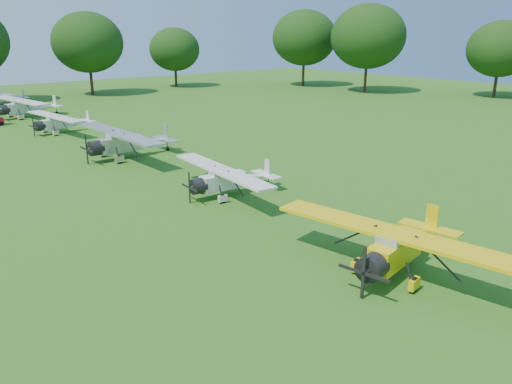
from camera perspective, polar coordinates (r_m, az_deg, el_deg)
ground at (r=27.46m, az=-1.03°, el=-2.02°), size 160.00×160.00×0.00m
tree_belt at (r=28.33m, az=4.51°, el=15.17°), size 137.36×130.27×14.52m
aircraft_2 at (r=21.02m, az=16.19°, el=-5.65°), size 6.63×10.50×2.06m
aircraft_3 at (r=29.63m, az=-3.07°, el=1.64°), size 5.85×9.32×1.83m
aircraft_4 at (r=39.84m, az=-14.50°, el=5.68°), size 7.14×11.34×2.24m
aircraft_5 at (r=51.97m, az=-21.39°, el=7.52°), size 5.95×9.46×1.86m
aircraft_6 at (r=63.10m, az=-24.75°, el=8.94°), size 7.13×11.30×2.22m
aircraft_7 at (r=75.13m, az=-27.03°, el=9.66°), size 5.94×9.43×1.85m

